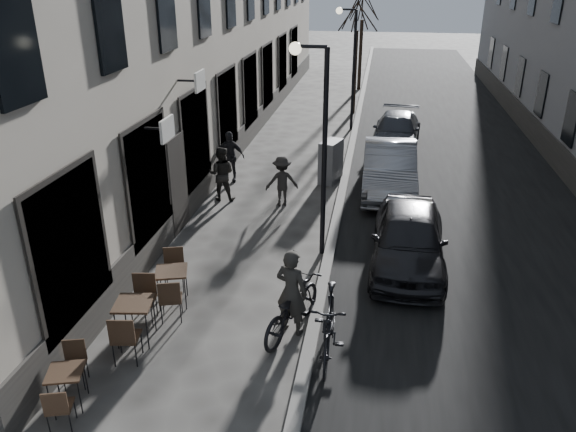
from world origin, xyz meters
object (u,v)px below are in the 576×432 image
(tree_far, at_px, (363,5))
(bistro_set_c, at_px, (172,283))
(bistro_set_b, at_px, (135,317))
(car_far, at_px, (396,131))
(bistro_set_a, at_px, (67,384))
(streetlamp_near, at_px, (318,130))
(utility_cabinet, at_px, (331,162))
(pedestrian_far, at_px, (229,157))
(car_mid, at_px, (389,168))
(moped, at_px, (329,325))
(streetlamp_far, at_px, (350,56))
(pedestrian_near, at_px, (221,174))
(tree_near, at_px, (357,13))
(car_near, at_px, (409,238))
(bicycle, at_px, (291,307))
(pedestrian_mid, at_px, (282,181))

(tree_far, distance_m, bistro_set_c, 24.33)
(bistro_set_b, bearing_deg, car_far, 61.34)
(tree_far, relative_size, bistro_set_a, 4.07)
(streetlamp_near, bearing_deg, bistro_set_a, -118.87)
(bistro_set_c, distance_m, utility_cabinet, 8.39)
(bistro_set_b, xyz_separation_m, car_far, (5.02, 13.78, 0.13))
(streetlamp_near, height_order, utility_cabinet, streetlamp_near)
(streetlamp_near, distance_m, bistro_set_b, 5.74)
(pedestrian_far, xyz_separation_m, car_far, (5.51, 4.92, -0.21))
(car_mid, relative_size, moped, 2.15)
(streetlamp_far, height_order, pedestrian_near, streetlamp_far)
(moped, bearing_deg, tree_near, 90.71)
(bistro_set_c, height_order, pedestrian_near, pedestrian_near)
(car_near, bearing_deg, tree_near, 100.06)
(streetlamp_near, distance_m, bicycle, 4.29)
(tree_far, height_order, bistro_set_c, tree_far)
(pedestrian_near, bearing_deg, bistro_set_a, 86.33)
(pedestrian_far, distance_m, car_mid, 5.22)
(streetlamp_far, relative_size, moped, 2.37)
(pedestrian_near, bearing_deg, bicycle, 113.01)
(bistro_set_a, height_order, pedestrian_near, pedestrian_near)
(car_far, bearing_deg, pedestrian_far, -133.07)
(bistro_set_b, bearing_deg, moped, -6.15)
(streetlamp_far, bearing_deg, car_near, -79.64)
(streetlamp_near, distance_m, bistro_set_a, 7.38)
(pedestrian_near, bearing_deg, pedestrian_mid, 173.00)
(bistro_set_b, distance_m, car_near, 6.46)
(bistro_set_b, bearing_deg, tree_near, 72.45)
(streetlamp_near, xyz_separation_m, bistro_set_c, (-2.69, -2.81, -2.68))
(streetlamp_far, relative_size, bistro_set_c, 3.09)
(streetlamp_far, xyz_separation_m, bistro_set_a, (-3.31, -18.00, -2.75))
(tree_near, xyz_separation_m, utility_cabinet, (-0.18, -9.83, -3.96))
(bistro_set_b, bearing_deg, bistro_set_a, -110.08)
(bicycle, relative_size, moped, 0.97)
(tree_far, height_order, pedestrian_far, tree_far)
(bistro_set_a, bearing_deg, bicycle, 22.26)
(pedestrian_near, xyz_separation_m, pedestrian_far, (-0.19, 1.65, 0.01))
(bistro_set_a, relative_size, utility_cabinet, 1.00)
(tree_far, height_order, bistro_set_b, tree_far)
(bistro_set_b, height_order, pedestrian_near, pedestrian_near)
(bistro_set_c, distance_m, pedestrian_near, 5.90)
(bistro_set_b, bearing_deg, pedestrian_far, 84.55)
(pedestrian_mid, relative_size, pedestrian_far, 0.89)
(tree_near, xyz_separation_m, car_far, (2.01, -5.38, -4.03))
(tree_far, distance_m, car_far, 12.24)
(bistro_set_a, height_order, car_far, car_far)
(pedestrian_near, distance_m, car_mid, 5.27)
(streetlamp_far, height_order, tree_near, tree_near)
(bistro_set_b, height_order, bistro_set_c, bistro_set_b)
(bicycle, bearing_deg, pedestrian_mid, -59.04)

